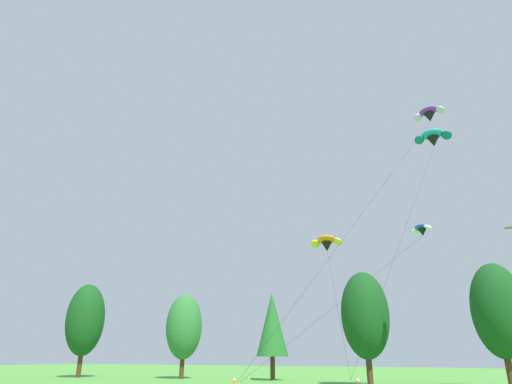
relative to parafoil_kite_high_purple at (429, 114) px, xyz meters
name	(u,v)px	position (x,y,z in m)	size (l,w,h in m)	color
treeline_tree_a	(85,320)	(-47.60, 10.92, -14.32)	(5.08, 5.08, 12.16)	#472D19
treeline_tree_b	(184,326)	(-33.47, 14.21, -15.41)	(4.60, 4.60, 10.36)	#472D19
treeline_tree_c	(272,324)	(-21.69, 15.88, -15.36)	(3.82, 3.82, 10.09)	#472D19
treeline_tree_d	(365,315)	(-9.06, 10.44, -15.13)	(4.72, 4.72, 10.82)	#472D19
treeline_tree_e	(499,310)	(2.90, 12.46, -14.98)	(4.79, 4.79, 11.07)	#472D19
parafoil_kite_high_purple	(429,114)	(0.00, 0.00, 0.00)	(11.93, 14.78, 21.20)	purple
parafoil_kite_mid_orange	(326,243)	(-9.76, 1.02, -9.72)	(6.28, 13.60, 11.07)	orange
parafoil_kite_far_blue_white	(422,229)	(-2.26, 5.55, -8.31)	(9.42, 20.65, 12.71)	blue
parafoil_kite_low_teal	(433,138)	(-0.20, 6.49, 0.85)	(6.66, 19.12, 21.86)	teal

